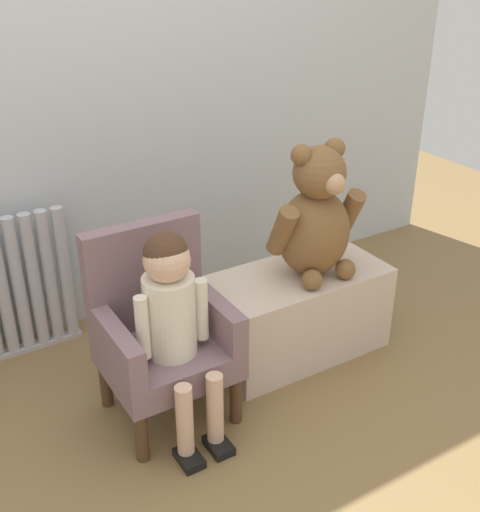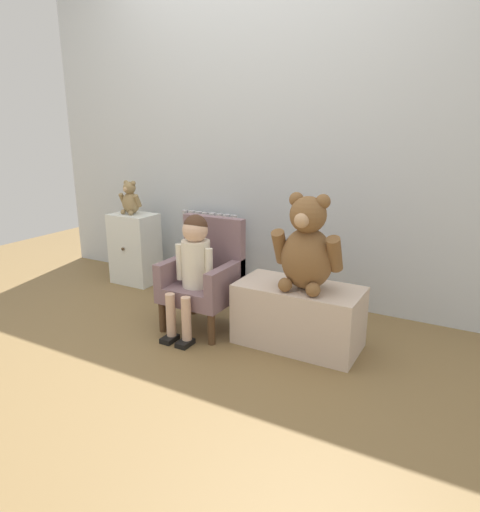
{
  "view_description": "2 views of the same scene",
  "coord_description": "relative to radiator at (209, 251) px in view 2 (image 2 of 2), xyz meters",
  "views": [
    {
      "loc": [
        -0.74,
        -1.24,
        1.54
      ],
      "look_at": [
        0.3,
        0.46,
        0.52
      ],
      "focal_mm": 45.0,
      "sensor_mm": 36.0,
      "label": 1
    },
    {
      "loc": [
        1.47,
        -1.75,
        1.21
      ],
      "look_at": [
        0.23,
        0.47,
        0.49
      ],
      "focal_mm": 32.0,
      "sensor_mm": 36.0,
      "label": 2
    }
  ],
  "objects": [
    {
      "name": "child_figure",
      "position": [
        0.36,
        -0.72,
        0.18
      ],
      "size": [
        0.25,
        0.35,
        0.72
      ],
      "color": "beige",
      "rests_on": "ground_plane"
    },
    {
      "name": "small_dresser",
      "position": [
        -0.58,
        -0.18,
        -0.02
      ],
      "size": [
        0.35,
        0.27,
        0.55
      ],
      "color": "silver",
      "rests_on": "ground_plane"
    },
    {
      "name": "back_wall",
      "position": [
        0.37,
        0.12,
        0.91
      ],
      "size": [
        3.8,
        0.05,
        2.4
      ],
      "primitive_type": "cube",
      "color": "silver",
      "rests_on": "ground_plane"
    },
    {
      "name": "large_teddy_bear",
      "position": [
        1.01,
        -0.6,
        0.29
      ],
      "size": [
        0.38,
        0.27,
        0.52
      ],
      "color": "brown",
      "rests_on": "low_bench"
    },
    {
      "name": "radiator",
      "position": [
        0.0,
        0.0,
        0.0
      ],
      "size": [
        0.5,
        0.05,
        0.59
      ],
      "color": "#B1AEB6",
      "rests_on": "ground_plane"
    },
    {
      "name": "small_teddy_bear",
      "position": [
        -0.6,
        -0.18,
        0.38
      ],
      "size": [
        0.19,
        0.13,
        0.26
      ],
      "color": "#90774E",
      "rests_on": "small_dresser"
    },
    {
      "name": "low_bench",
      "position": [
        0.97,
        -0.57,
        -0.11
      ],
      "size": [
        0.7,
        0.35,
        0.36
      ],
      "primitive_type": "cube",
      "color": "beige",
      "rests_on": "ground_plane"
    },
    {
      "name": "ground_plane",
      "position": [
        0.37,
        -1.07,
        -0.29
      ],
      "size": [
        6.0,
        6.0,
        0.0
      ],
      "primitive_type": "plane",
      "color": "brown"
    },
    {
      "name": "child_armchair",
      "position": [
        0.36,
        -0.61,
        0.03
      ],
      "size": [
        0.42,
        0.38,
        0.68
      ],
      "color": "slate",
      "rests_on": "ground_plane"
    }
  ]
}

